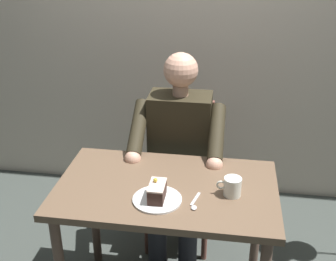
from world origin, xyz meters
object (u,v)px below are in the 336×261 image
Objects in this scene: chair at (181,166)px; dessert_spoon at (195,204)px; seated_person at (178,157)px; cake_slice at (157,191)px; dining_table at (166,203)px; coffee_cup at (232,186)px.

chair is 0.81m from dessert_spoon.
cake_slice is at bearing 87.78° from seated_person.
dining_table is at bearing -99.99° from cake_slice.
seated_person is at bearing -90.00° from dining_table.
dessert_spoon is at bearing 32.00° from coffee_cup.
chair is at bearing -78.79° from dessert_spoon.
seated_person reaches higher than cake_slice.
chair reaches higher than coffee_cup.
seated_person is (0.00, -0.45, 0.01)m from dining_table.
seated_person reaches higher than dessert_spoon.
coffee_cup is 0.82× the size of dessert_spoon.
chair is at bearing -64.39° from coffee_cup.
dining_table is 0.45m from seated_person.
dining_table is at bearing -41.77° from dessert_spoon.
coffee_cup is at bearing -164.09° from cake_slice.
chair is at bearing -90.00° from dining_table.
chair reaches higher than dining_table.
coffee_cup reaches higher than dessert_spoon.
cake_slice reaches higher than dining_table.
chair is at bearing -91.71° from cake_slice.
cake_slice is (0.02, 0.75, 0.29)m from chair.
seated_person is 0.59m from coffee_cup.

